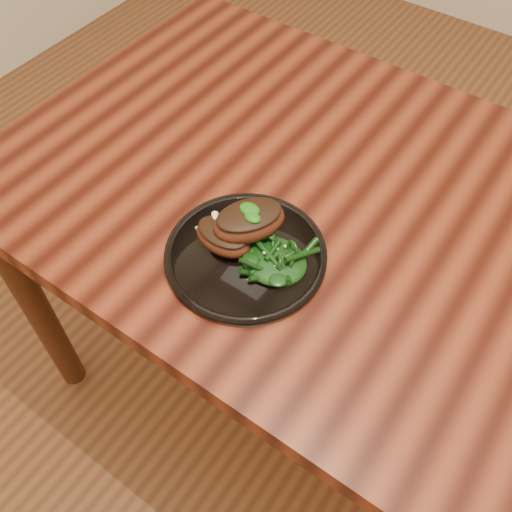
{
  "coord_description": "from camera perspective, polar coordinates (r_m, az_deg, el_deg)",
  "views": [
    {
      "loc": [
        0.08,
        -0.62,
        1.46
      ],
      "look_at": [
        -0.22,
        -0.2,
        0.78
      ],
      "focal_mm": 40.0,
      "sensor_mm": 36.0,
      "label": 1
    }
  ],
  "objects": [
    {
      "name": "plate",
      "position": [
        0.88,
        -1.03,
        0.13
      ],
      "size": [
        0.25,
        0.25,
        0.02
      ],
      "color": "black",
      "rests_on": "desk"
    },
    {
      "name": "desk",
      "position": [
        1.01,
        17.17,
        -2.37
      ],
      "size": [
        1.6,
        0.8,
        0.75
      ],
      "color": "black",
      "rests_on": "ground"
    },
    {
      "name": "lamb_chop_front",
      "position": [
        0.87,
        -3.35,
        1.95
      ],
      "size": [
        0.1,
        0.07,
        0.04
      ],
      "color": "#491C0E",
      "rests_on": "plate"
    },
    {
      "name": "herb_smear",
      "position": [
        0.91,
        -0.66,
        3.54
      ],
      "size": [
        0.08,
        0.05,
        0.0
      ],
      "primitive_type": "ellipsoid",
      "color": "#0D4907",
      "rests_on": "plate"
    },
    {
      "name": "lamb_chop_back",
      "position": [
        0.86,
        -0.73,
        3.55
      ],
      "size": [
        0.12,
        0.13,
        0.05
      ],
      "color": "#491C0E",
      "rests_on": "plate"
    },
    {
      "name": "greens_heap",
      "position": [
        0.85,
        1.83,
        -0.23
      ],
      "size": [
        0.1,
        0.1,
        0.04
      ],
      "color": "black",
      "rests_on": "plate"
    }
  ]
}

